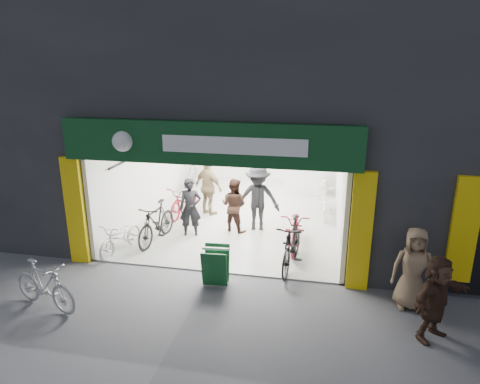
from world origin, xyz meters
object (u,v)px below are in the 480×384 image
(bike_left_front, at_px, (121,237))
(sandwich_board, at_px, (216,265))
(bike_right_front, at_px, (292,245))
(parked_bike, at_px, (44,285))
(pedestrian_near, at_px, (413,268))

(bike_left_front, height_order, sandwich_board, sandwich_board)
(bike_right_front, height_order, parked_bike, bike_right_front)
(bike_right_front, relative_size, parked_bike, 1.20)
(pedestrian_near, xyz_separation_m, sandwich_board, (-3.98, 0.09, -0.37))
(parked_bike, bearing_deg, sandwich_board, -46.11)
(sandwich_board, bearing_deg, bike_left_front, 154.00)
(parked_bike, bearing_deg, bike_right_front, -43.03)
(bike_left_front, bearing_deg, bike_right_front, 10.96)
(bike_right_front, bearing_deg, parked_bike, -143.49)
(bike_right_front, height_order, pedestrian_near, pedestrian_near)
(bike_right_front, height_order, sandwich_board, bike_right_front)
(parked_bike, relative_size, pedestrian_near, 0.99)
(bike_right_front, relative_size, sandwich_board, 2.36)
(bike_left_front, relative_size, sandwich_board, 1.89)
(bike_right_front, distance_m, parked_bike, 5.31)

